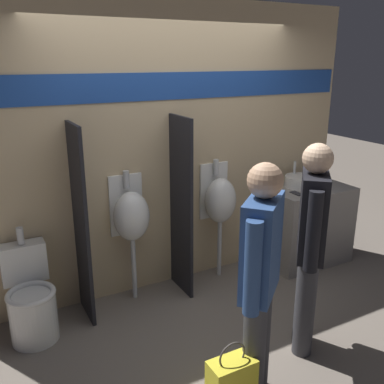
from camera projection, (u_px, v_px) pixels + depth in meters
ground_plane at (201, 305)px, 3.95m from camera, size 16.00×16.00×0.00m
display_wall at (170, 149)px, 4.04m from camera, size 3.98×0.07×2.70m
sink_counter at (306, 224)px, 4.72m from camera, size 0.91×0.59×0.85m
sink_basin at (302, 181)px, 4.60m from camera, size 0.36×0.36×0.25m
cell_phone at (297, 193)px, 4.37m from camera, size 0.07×0.14×0.01m
divider_near_counter at (81, 225)px, 3.56m from camera, size 0.03×0.42×1.70m
divider_mid at (181, 207)px, 3.99m from camera, size 0.03×0.42×1.70m
urinal_near_counter at (131, 216)px, 3.85m from camera, size 0.33×0.29×1.22m
urinal_far at (220, 200)px, 4.27m from camera, size 0.33×0.29×1.22m
toilet at (31, 302)px, 3.44m from camera, size 0.38×0.55×0.88m
person_in_vest at (310, 241)px, 3.13m from camera, size 0.41×0.45×1.63m
person_with_lanyard at (260, 277)px, 2.63m from camera, size 0.45×0.40×1.62m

